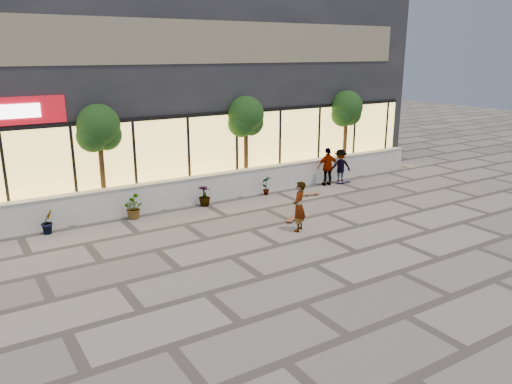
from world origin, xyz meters
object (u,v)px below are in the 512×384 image
skater_right_far (340,166)px  skateboard_right_far (344,181)px  tree_east (346,111)px  tree_mideast (246,119)px  skateboard_center (292,218)px  skater_right_near (328,167)px  tree_midwest (99,131)px  skateboard_right_near (311,194)px  skater_center (299,207)px

skater_right_far → skateboard_right_far: (0.17, -0.10, -0.68)m
tree_east → skater_right_far: (-1.48, -1.40, -2.22)m
tree_east → skater_right_far: 3.02m
skater_right_far → tree_mideast: bearing=0.8°
tree_mideast → skateboard_center: 5.35m
skateboard_right_far → skater_right_near: bearing=170.3°
tree_midwest → skateboard_right_far: 10.70m
tree_mideast → skateboard_right_near: size_ratio=5.19×
tree_mideast → skateboard_right_near: 4.08m
tree_east → skateboard_center: (-6.30, -4.42, -2.90)m
tree_midwest → skateboard_center: 7.41m
skater_right_far → skateboard_right_near: size_ratio=2.02×
skater_right_near → skateboard_center: bearing=48.6°
skateboard_right_far → skater_center: bearing=-147.9°
skateboard_center → skateboard_right_far: 5.78m
tree_midwest → skater_right_far: tree_midwest is taller
skater_right_far → skateboard_center: size_ratio=1.91×
skateboard_center → skateboard_right_near: (2.50, 2.11, -0.01)m
skater_center → skateboard_center: (0.43, 0.93, -0.75)m
tree_east → skater_right_far: bearing=-136.7°
skateboard_right_far → skateboard_center: bearing=-152.9°
skater_center → tree_east: bearing=179.5°
tree_mideast → skateboard_right_far: (4.18, -1.50, -2.91)m
skateboard_right_far → tree_midwest: bearing=168.4°
tree_midwest → skater_right_near: bearing=-8.6°
tree_mideast → skateboard_right_far: size_ratio=4.98×
tree_mideast → tree_east: same height
skateboard_right_near → skateboard_right_far: (2.49, 0.81, 0.00)m
tree_mideast → tree_midwest: bearing=180.0°
tree_east → skateboard_right_far: 3.53m
tree_midwest → skater_right_near: (9.30, -1.40, -2.15)m
skater_right_far → skateboard_right_near: (-2.32, -0.91, -0.69)m
skater_center → skateboard_right_far: (5.42, 3.85, -0.75)m
tree_midwest → skateboard_right_far: bearing=-8.4°
skater_right_far → skateboard_right_near: skater_right_far is taller
tree_midwest → skater_center: size_ratio=2.36×
tree_east → skateboard_center: tree_east is taller
skateboard_right_far → skateboard_right_near: bearing=-165.3°
tree_mideast → skater_right_far: 4.80m
skater_right_near → tree_mideast: bearing=-10.7°
skater_right_far → skateboard_center: bearing=52.1°
skateboard_center → skateboard_right_near: 3.27m
skateboard_center → skater_center: bearing=-149.2°
tree_midwest → skater_right_near: 9.65m
skateboard_center → skateboard_right_near: size_ratio=1.06×
tree_east → skater_right_near: tree_east is taller
skater_center → skateboard_right_far: skater_center is taller
skater_right_far → skateboard_right_near: 2.58m
skater_right_near → skater_center: bearing=53.3°
tree_mideast → skater_right_far: size_ratio=2.57×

